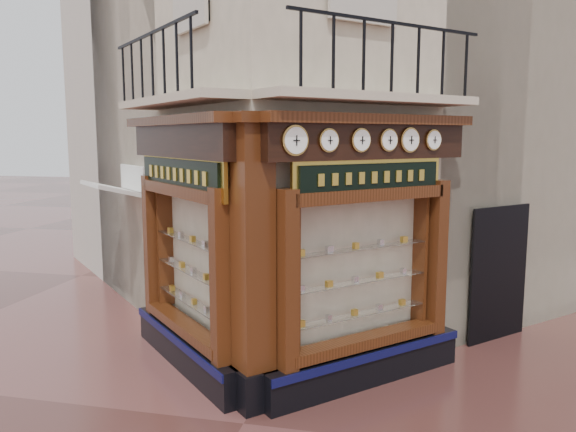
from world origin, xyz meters
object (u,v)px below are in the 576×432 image
(corner_pilaster, at_px, (253,267))
(clock_e, at_px, (410,140))
(clock_d, at_px, (389,140))
(signboard_right, at_px, (371,177))
(clock_b, at_px, (329,140))
(signboard_left, at_px, (179,174))
(clock_c, at_px, (361,140))
(awning, at_px, (117,316))
(clock_f, at_px, (433,140))
(clock_a, at_px, (295,140))

(corner_pilaster, height_order, clock_e, corner_pilaster)
(clock_d, height_order, clock_e, clock_e)
(corner_pilaster, xyz_separation_m, signboard_right, (1.46, 1.01, 1.15))
(clock_b, xyz_separation_m, signboard_right, (0.52, 0.67, -0.52))
(clock_e, xyz_separation_m, signboard_left, (-3.44, -0.36, -0.52))
(clock_c, relative_size, signboard_left, 0.14)
(awning, bearing_deg, clock_f, -148.03)
(clock_a, bearing_deg, clock_b, 0.00)
(clock_c, distance_m, clock_f, 1.39)
(clock_e, distance_m, signboard_left, 3.49)
(clock_c, relative_size, clock_e, 0.91)
(clock_c, bearing_deg, corner_pilaster, 163.62)
(clock_a, distance_m, signboard_left, 2.35)
(clock_e, height_order, clock_f, clock_e)
(clock_f, distance_m, signboard_left, 3.88)
(clock_f, bearing_deg, awning, 121.97)
(clock_b, bearing_deg, signboard_left, 119.41)
(clock_b, xyz_separation_m, clock_e, (1.03, 1.03, 0.00))
(clock_b, relative_size, clock_e, 0.87)
(clock_a, xyz_separation_m, signboard_right, (0.89, 1.04, -0.52))
(corner_pilaster, xyz_separation_m, awning, (-3.84, 3.14, -1.95))
(signboard_left, bearing_deg, signboard_right, -135.00)
(clock_a, relative_size, clock_d, 1.22)
(corner_pilaster, height_order, signboard_right, corner_pilaster)
(clock_e, relative_size, signboard_left, 0.16)
(clock_d, xyz_separation_m, clock_f, (0.63, 0.63, 0.00))
(clock_d, relative_size, signboard_left, 0.14)
(corner_pilaster, relative_size, clock_b, 12.71)
(corner_pilaster, xyz_separation_m, signboard_left, (-1.46, 1.01, 1.15))
(corner_pilaster, bearing_deg, signboard_right, -10.25)
(signboard_right, bearing_deg, corner_pilaster, 169.75)
(clock_d, relative_size, awning, 0.21)
(clock_d, bearing_deg, signboard_right, 151.96)
(corner_pilaster, height_order, clock_a, corner_pilaster)
(clock_d, bearing_deg, clock_c, 180.00)
(clock_b, bearing_deg, awning, 104.74)
(corner_pilaster, height_order, clock_c, corner_pilaster)
(clock_e, bearing_deg, clock_a, 180.00)
(clock_e, height_order, awning, clock_e)
(clock_b, height_order, clock_d, clock_d)
(clock_c, height_order, clock_f, clock_c)
(corner_pilaster, distance_m, signboard_right, 2.12)
(clock_d, distance_m, clock_e, 0.41)
(clock_a, xyz_separation_m, clock_f, (1.74, 1.74, -0.00))
(clock_c, xyz_separation_m, clock_d, (0.36, 0.36, -0.00))
(clock_a, bearing_deg, clock_d, 0.00)
(clock_b, relative_size, clock_d, 0.98)
(clock_c, xyz_separation_m, clock_f, (0.99, 0.99, 0.00))
(clock_d, xyz_separation_m, signboard_left, (-3.15, -0.07, -0.52))
(clock_e, distance_m, clock_f, 0.48)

